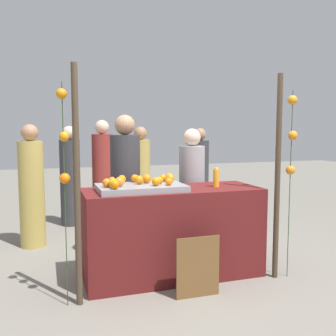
{
  "coord_description": "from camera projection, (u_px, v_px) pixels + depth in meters",
  "views": [
    {
      "loc": [
        -1.25,
        -3.69,
        1.53
      ],
      "look_at": [
        0.0,
        0.15,
        1.12
      ],
      "focal_mm": 40.64,
      "sensor_mm": 36.0,
      "label": 1
    }
  ],
  "objects": [
    {
      "name": "ground_plane",
      "position": [
        172.0,
        275.0,
        4.03
      ],
      "size": [
        24.0,
        24.0,
        0.0
      ],
      "primitive_type": "plane",
      "color": "gray"
    },
    {
      "name": "stall_counter",
      "position": [
        172.0,
        232.0,
        3.98
      ],
      "size": [
        1.83,
        0.7,
        0.92
      ],
      "primitive_type": "cube",
      "color": "#5B1919",
      "rests_on": "ground_plane"
    },
    {
      "name": "orange_tray",
      "position": [
        141.0,
        188.0,
        3.79
      ],
      "size": [
        0.86,
        0.51,
        0.06
      ],
      "primitive_type": "cube",
      "color": "gray",
      "rests_on": "stall_counter"
    },
    {
      "name": "orange_0",
      "position": [
        119.0,
        182.0,
        3.67
      ],
      "size": [
        0.09,
        0.09,
        0.09
      ],
      "primitive_type": "sphere",
      "color": "orange",
      "rests_on": "orange_tray"
    },
    {
      "name": "orange_1",
      "position": [
        121.0,
        181.0,
        3.76
      ],
      "size": [
        0.08,
        0.08,
        0.08
      ],
      "primitive_type": "sphere",
      "color": "orange",
      "rests_on": "orange_tray"
    },
    {
      "name": "orange_2",
      "position": [
        115.0,
        185.0,
        3.5
      ],
      "size": [
        0.08,
        0.08,
        0.08
      ],
      "primitive_type": "sphere",
      "color": "orange",
      "rests_on": "orange_tray"
    },
    {
      "name": "orange_3",
      "position": [
        107.0,
        183.0,
        3.63
      ],
      "size": [
        0.08,
        0.08,
        0.08
      ],
      "primitive_type": "sphere",
      "color": "orange",
      "rests_on": "orange_tray"
    },
    {
      "name": "orange_4",
      "position": [
        159.0,
        180.0,
        3.85
      ],
      "size": [
        0.07,
        0.07,
        0.07
      ],
      "primitive_type": "sphere",
      "color": "orange",
      "rests_on": "orange_tray"
    },
    {
      "name": "orange_5",
      "position": [
        122.0,
        179.0,
        3.91
      ],
      "size": [
        0.08,
        0.08,
        0.08
      ],
      "primitive_type": "sphere",
      "color": "orange",
      "rests_on": "orange_tray"
    },
    {
      "name": "orange_6",
      "position": [
        169.0,
        177.0,
        4.06
      ],
      "size": [
        0.08,
        0.08,
        0.08
      ],
      "primitive_type": "sphere",
      "color": "orange",
      "rests_on": "orange_tray"
    },
    {
      "name": "orange_7",
      "position": [
        147.0,
        179.0,
        3.91
      ],
      "size": [
        0.09,
        0.09,
        0.09
      ],
      "primitive_type": "sphere",
      "color": "orange",
      "rests_on": "orange_tray"
    },
    {
      "name": "orange_8",
      "position": [
        112.0,
        180.0,
        3.84
      ],
      "size": [
        0.07,
        0.07,
        0.07
      ],
      "primitive_type": "sphere",
      "color": "orange",
      "rests_on": "orange_tray"
    },
    {
      "name": "orange_9",
      "position": [
        163.0,
        178.0,
        4.03
      ],
      "size": [
        0.07,
        0.07,
        0.07
      ],
      "primitive_type": "sphere",
      "color": "orange",
      "rests_on": "orange_tray"
    },
    {
      "name": "orange_10",
      "position": [
        113.0,
        183.0,
        3.59
      ],
      "size": [
        0.09,
        0.09,
        0.09
      ],
      "primitive_type": "sphere",
      "color": "orange",
      "rests_on": "orange_tray"
    },
    {
      "name": "orange_11",
      "position": [
        135.0,
        178.0,
        3.97
      ],
      "size": [
        0.08,
        0.08,
        0.08
      ],
      "primitive_type": "sphere",
      "color": "orange",
      "rests_on": "orange_tray"
    },
    {
      "name": "orange_12",
      "position": [
        169.0,
        182.0,
        3.75
      ],
      "size": [
        0.07,
        0.07,
        0.07
      ],
      "primitive_type": "sphere",
      "color": "orange",
      "rests_on": "orange_tray"
    },
    {
      "name": "orange_13",
      "position": [
        156.0,
        182.0,
        3.72
      ],
      "size": [
        0.09,
        0.09,
        0.09
      ],
      "primitive_type": "sphere",
      "color": "orange",
      "rests_on": "orange_tray"
    },
    {
      "name": "orange_14",
      "position": [
        170.0,
        178.0,
        3.96
      ],
      "size": [
        0.09,
        0.09,
        0.09
      ],
      "primitive_type": "sphere",
      "color": "orange",
      "rests_on": "orange_tray"
    },
    {
      "name": "orange_15",
      "position": [
        139.0,
        180.0,
        3.83
      ],
      "size": [
        0.09,
        0.09,
        0.09
      ],
      "primitive_type": "sphere",
      "color": "orange",
      "rests_on": "orange_tray"
    },
    {
      "name": "juice_bottle",
      "position": [
        216.0,
        178.0,
        4.04
      ],
      "size": [
        0.07,
        0.07,
        0.21
      ],
      "color": "#F8A828",
      "rests_on": "stall_counter"
    },
    {
      "name": "chalkboard_sign",
      "position": [
        198.0,
        267.0,
        3.47
      ],
      "size": [
        0.42,
        0.03,
        0.58
      ],
      "color": "brown",
      "rests_on": "ground_plane"
    },
    {
      "name": "vendor_left",
      "position": [
        126.0,
        194.0,
        4.4
      ],
      "size": [
        0.34,
        0.34,
        1.7
      ],
      "color": "#333338",
      "rests_on": "ground_plane"
    },
    {
      "name": "vendor_right",
      "position": [
        192.0,
        197.0,
        4.64
      ],
      "size": [
        0.31,
        0.31,
        1.55
      ],
      "color": "#99999E",
      "rests_on": "ground_plane"
    },
    {
      "name": "crowd_person_0",
      "position": [
        70.0,
        179.0,
        6.09
      ],
      "size": [
        0.32,
        0.32,
        1.59
      ],
      "color": "#333338",
      "rests_on": "ground_plane"
    },
    {
      "name": "crowd_person_1",
      "position": [
        32.0,
        190.0,
        4.95
      ],
      "size": [
        0.32,
        0.32,
        1.6
      ],
      "color": "tan",
      "rests_on": "ground_plane"
    },
    {
      "name": "crowd_person_2",
      "position": [
        199.0,
        177.0,
        6.49
      ],
      "size": [
        0.31,
        0.31,
        1.56
      ],
      "color": "#333338",
      "rests_on": "ground_plane"
    },
    {
      "name": "crowd_person_3",
      "position": [
        141.0,
        178.0,
        6.32
      ],
      "size": [
        0.32,
        0.32,
        1.58
      ],
      "color": "tan",
      "rests_on": "ground_plane"
    },
    {
      "name": "crowd_person_4",
      "position": [
        103.0,
        176.0,
        6.19
      ],
      "size": [
        0.34,
        0.34,
        1.69
      ],
      "color": "maroon",
      "rests_on": "ground_plane"
    },
    {
      "name": "canopy_post_left",
      "position": [
        77.0,
        187.0,
        3.25
      ],
      "size": [
        0.06,
        0.06,
        2.09
      ],
      "primitive_type": "cylinder",
      "color": "#473828",
      "rests_on": "ground_plane"
    },
    {
      "name": "canopy_post_right",
      "position": [
        277.0,
        178.0,
        3.86
      ],
      "size": [
        0.06,
        0.06,
        2.09
      ],
      "primitive_type": "cylinder",
      "color": "#473828",
      "rests_on": "ground_plane"
    },
    {
      "name": "garland_strand_left",
      "position": [
        64.0,
        141.0,
        3.18
      ],
      "size": [
        0.1,
        0.09,
        1.93
      ],
      "color": "#2D4C23",
      "rests_on": "ground_plane"
    },
    {
      "name": "garland_strand_right",
      "position": [
        292.0,
        137.0,
        3.85
      ],
      "size": [
        0.1,
        0.12,
        1.93
      ],
      "color": "#2D4C23",
      "rests_on": "ground_plane"
    }
  ]
}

